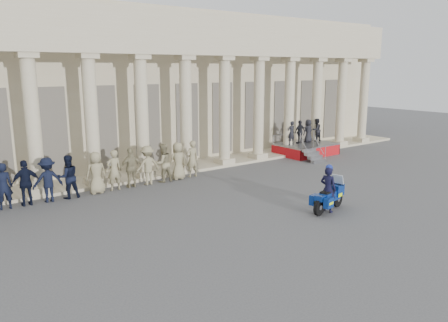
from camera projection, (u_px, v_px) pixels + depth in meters
ground at (267, 214)px, 17.14m from camera, size 90.00×90.00×0.00m
building at (112, 86)px, 27.74m from camera, size 40.00×12.50×9.00m
officer_rank at (23, 183)px, 18.00m from camera, size 16.93×0.73×1.93m
reviewing_stand at (307, 138)px, 28.79m from camera, size 3.72×3.70×2.28m
motorcycle at (329, 196)px, 17.46m from camera, size 2.13×1.04×1.38m
rider at (328, 188)px, 17.30m from camera, size 0.57×0.75×1.94m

